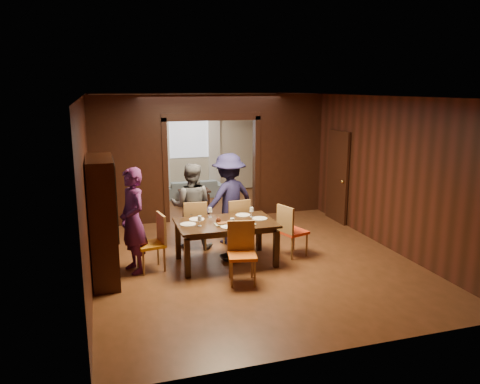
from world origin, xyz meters
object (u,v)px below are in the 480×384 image
object	(u,v)px
person_navy	(229,199)
chair_far_r	(236,222)
sofa	(192,188)
hutch	(103,220)
person_purple	(133,221)
chair_right	(293,230)
chair_near	(242,254)
chair_far_l	(195,224)
chair_left	(150,243)
dining_table	(226,242)
coffee_table	(194,197)
person_grey	(191,206)

from	to	relation	value
person_navy	chair_far_r	distance (m)	0.50
chair_far_r	sofa	bearing A→B (deg)	-96.15
hutch	person_purple	bearing A→B (deg)	25.14
chair_right	chair_near	xyz separation A→B (m)	(-1.27, -0.92, 0.00)
person_purple	chair_far_l	size ratio (longest dim) A/B	1.84
person_purple	chair_left	bearing A→B (deg)	64.69
chair_far_r	chair_near	size ratio (longest dim) A/B	1.00
dining_table	coffee_table	xyz separation A→B (m)	(0.31, 4.29, -0.18)
person_navy	hutch	distance (m)	2.71
dining_table	hutch	distance (m)	2.15
person_purple	hutch	xyz separation A→B (m)	(-0.48, -0.22, 0.11)
coffee_table	chair_near	distance (m)	5.21
person_navy	sofa	distance (m)	4.19
sofa	chair_right	xyz separation A→B (m)	(0.85, -5.20, 0.24)
person_navy	chair_far_l	world-z (taller)	person_navy
person_grey	chair_left	bearing A→B (deg)	66.28
chair_left	chair_far_r	xyz separation A→B (m)	(1.73, 0.76, 0.00)
chair_left	chair_right	distance (m)	2.60
person_grey	chair_right	world-z (taller)	person_grey
coffee_table	hutch	xyz separation A→B (m)	(-2.36, -4.43, 0.80)
person_navy	chair_right	size ratio (longest dim) A/B	1.86
person_purple	chair_near	distance (m)	1.92
person_navy	person_grey	bearing A→B (deg)	-14.63
chair_right	hutch	world-z (taller)	hutch
coffee_table	chair_far_r	world-z (taller)	chair_far_r
chair_left	chair_right	world-z (taller)	same
person_purple	chair_left	world-z (taller)	person_purple
dining_table	hutch	world-z (taller)	hutch
dining_table	chair_far_r	distance (m)	0.92
chair_left	chair_right	xyz separation A→B (m)	(2.60, -0.04, 0.00)
chair_left	chair_near	world-z (taller)	same
person_purple	chair_far_l	world-z (taller)	person_purple
dining_table	chair_left	bearing A→B (deg)	177.47
sofa	chair_left	distance (m)	5.45
coffee_table	chair_far_l	bearing A→B (deg)	-101.34
chair_far_l	hutch	size ratio (longest dim) A/B	0.48
person_purple	chair_near	xyz separation A→B (m)	(1.60, -0.99, -0.41)
chair_far_l	hutch	distance (m)	2.04
chair_right	person_purple	bearing A→B (deg)	70.65
person_purple	person_navy	distance (m)	2.18
person_purple	chair_far_l	distance (m)	1.51
person_purple	coffee_table	xyz separation A→B (m)	(1.89, 4.20, -0.69)
sofa	chair_far_r	xyz separation A→B (m)	(-0.02, -4.40, 0.24)
person_grey	person_navy	bearing A→B (deg)	-154.26
coffee_table	chair_near	size ratio (longest dim) A/B	0.82
chair_far_r	chair_near	world-z (taller)	same
chair_near	hutch	distance (m)	2.27
chair_right	chair_near	distance (m)	1.57
coffee_table	hutch	distance (m)	5.08
person_purple	sofa	bearing A→B (deg)	139.56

